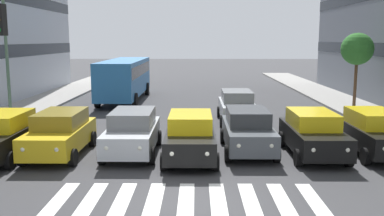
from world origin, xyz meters
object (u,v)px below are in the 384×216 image
Objects in this scene: car_3 at (190,136)px; car_6 at (3,135)px; bus_behind_traffic at (125,75)px; street_lamp_right at (14,38)px; car_5 at (60,133)px; car_1 at (313,133)px; car_4 at (132,132)px; car_0 at (375,132)px; car_row2_0 at (237,106)px; car_2 at (248,130)px; street_tree_2 at (357,49)px.

car_6 is (7.16, -0.09, 0.00)m from car_3.
bus_behind_traffic is at bearing -72.26° from car_3.
car_5 is at bearing 124.52° from street_lamp_right.
car_1 is 1.00× the size of car_4.
bus_behind_traffic reaches higher than car_0.
car_1 is 15.62m from street_lamp_right.
bus_behind_traffic is (7.53, -8.51, 0.97)m from car_row2_0.
street_lamp_right is at bearing 66.22° from bus_behind_traffic.
car_2 is 1.00× the size of car_6.
street_tree_2 is at bearing -127.20° from car_2.
car_row2_0 is at bearing -137.53° from car_5.
car_1 and car_row2_0 have the same top height.
car_5 is 8.17m from street_lamp_right.
car_3 is 16.70m from bus_behind_traffic.
street_lamp_right is at bearing -23.13° from car_1.
car_row2_0 is (-4.74, -6.67, 0.00)m from car_4.
car_4 is at bearing -175.37° from car_5.
car_6 is 21.48m from street_tree_2.
car_row2_0 is (-2.45, -7.37, 0.00)m from car_3.
street_lamp_right is (2.06, -6.41, 3.66)m from car_6.
street_tree_2 is (-17.68, -11.83, 2.98)m from car_6.
car_row2_0 is (2.30, -6.84, 0.00)m from car_1.
street_lamp_right reaches higher than street_tree_2.
car_2 is at bearing -175.40° from car_5.
car_6 is (11.91, 0.44, 0.00)m from car_1.
car_4 and car_6 have the same top height.
car_6 is at bearing 37.16° from car_row2_0.
car_6 is 0.93× the size of street_tree_2.
car_5 is (9.83, 0.05, 0.00)m from car_1.
car_2 is at bearing 88.52° from car_row2_0.
bus_behind_traffic is 2.20× the size of street_tree_2.
car_4 and car_row2_0 have the same top height.
car_1 and car_5 have the same top height.
car_5 is 15.43m from bus_behind_traffic.
car_1 is at bearing 178.55° from car_4.
car_5 is 0.42× the size of bus_behind_traffic.
car_6 and car_row2_0 have the same top height.
street_tree_2 is at bearing -106.40° from car_0.
street_tree_2 reaches higher than car_0.
car_row2_0 is 0.61× the size of street_lamp_right.
street_tree_2 is at bearing -150.61° from car_row2_0.
street_lamp_right reaches higher than bus_behind_traffic.
car_0 is at bearing 129.07° from bus_behind_traffic.
car_0 is at bearing 125.70° from car_row2_0.
car_1 is at bearing 156.87° from street_lamp_right.
car_6 is 7.66m from street_lamp_right.
car_3 is 0.93× the size of street_tree_2.
car_2 is 9.50m from car_6.
street_lamp_right is (11.67, 0.88, 3.66)m from car_row2_0.
car_0 is 1.00× the size of car_3.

